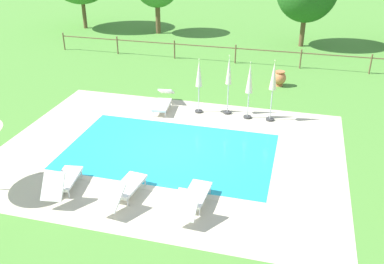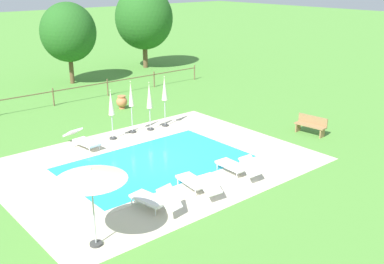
{
  "view_description": "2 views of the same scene",
  "coord_description": "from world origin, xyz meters",
  "px_view_note": "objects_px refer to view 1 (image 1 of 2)",
  "views": [
    {
      "loc": [
        4.09,
        -12.43,
        7.38
      ],
      "look_at": [
        0.68,
        0.5,
        0.6
      ],
      "focal_mm": 39.99,
      "sensor_mm": 36.0,
      "label": 1
    },
    {
      "loc": [
        -9.96,
        -13.97,
        7.22
      ],
      "look_at": [
        1.97,
        0.03,
        0.85
      ],
      "focal_mm": 43.15,
      "sensor_mm": 36.0,
      "label": 2
    }
  ],
  "objects_px": {
    "patio_umbrella_closed_row_west": "(229,76)",
    "patio_umbrella_closed_row_mid_west": "(199,77)",
    "sun_lounger_north_mid": "(63,181)",
    "sun_lounger_north_near_steps": "(163,101)",
    "patio_umbrella_closed_row_centre": "(273,80)",
    "terracotta_urn_near_fence": "(280,78)",
    "sun_lounger_north_far": "(194,197)",
    "patio_umbrella_closed_row_mid_east": "(250,82)",
    "sun_lounger_north_end": "(124,189)"
  },
  "relations": [
    {
      "from": "sun_lounger_north_far",
      "to": "patio_umbrella_closed_row_mid_east",
      "type": "xyz_separation_m",
      "value": [
        0.6,
        6.42,
        1.18
      ]
    },
    {
      "from": "patio_umbrella_closed_row_west",
      "to": "patio_umbrella_closed_row_centre",
      "type": "bearing_deg",
      "value": -7.25
    },
    {
      "from": "patio_umbrella_closed_row_mid_east",
      "to": "sun_lounger_north_end",
      "type": "bearing_deg",
      "value": -112.21
    },
    {
      "from": "sun_lounger_north_near_steps",
      "to": "patio_umbrella_closed_row_centre",
      "type": "height_order",
      "value": "patio_umbrella_closed_row_centre"
    },
    {
      "from": "sun_lounger_north_near_steps",
      "to": "patio_umbrella_closed_row_west",
      "type": "xyz_separation_m",
      "value": [
        2.73,
        0.23,
        1.3
      ]
    },
    {
      "from": "sun_lounger_north_far",
      "to": "patio_umbrella_closed_row_mid_east",
      "type": "relative_size",
      "value": 0.83
    },
    {
      "from": "sun_lounger_north_mid",
      "to": "sun_lounger_north_end",
      "type": "relative_size",
      "value": 0.94
    },
    {
      "from": "patio_umbrella_closed_row_mid_west",
      "to": "patio_umbrella_closed_row_mid_east",
      "type": "xyz_separation_m",
      "value": [
        2.06,
        -0.05,
        0.02
      ]
    },
    {
      "from": "patio_umbrella_closed_row_centre",
      "to": "patio_umbrella_closed_row_mid_east",
      "type": "distance_m",
      "value": 0.92
    },
    {
      "from": "patio_umbrella_closed_row_west",
      "to": "sun_lounger_north_mid",
      "type": "bearing_deg",
      "value": -118.19
    },
    {
      "from": "patio_umbrella_closed_row_mid_west",
      "to": "sun_lounger_north_mid",
      "type": "bearing_deg",
      "value": -110.43
    },
    {
      "from": "sun_lounger_north_near_steps",
      "to": "terracotta_urn_near_fence",
      "type": "height_order",
      "value": "sun_lounger_north_near_steps"
    },
    {
      "from": "sun_lounger_north_end",
      "to": "patio_umbrella_closed_row_mid_west",
      "type": "distance_m",
      "value": 6.69
    },
    {
      "from": "sun_lounger_north_mid",
      "to": "sun_lounger_north_near_steps",
      "type": "bearing_deg",
      "value": 81.95
    },
    {
      "from": "patio_umbrella_closed_row_mid_east",
      "to": "patio_umbrella_closed_row_mid_west",
      "type": "bearing_deg",
      "value": 178.61
    },
    {
      "from": "sun_lounger_north_end",
      "to": "patio_umbrella_closed_row_west",
      "type": "bearing_deg",
      "value": 75.18
    },
    {
      "from": "sun_lounger_north_near_steps",
      "to": "sun_lounger_north_far",
      "type": "distance_m",
      "value": 7.09
    },
    {
      "from": "patio_umbrella_closed_row_west",
      "to": "patio_umbrella_closed_row_mid_west",
      "type": "xyz_separation_m",
      "value": [
        -1.19,
        -0.18,
        -0.12
      ]
    },
    {
      "from": "patio_umbrella_closed_row_mid_west",
      "to": "terracotta_urn_near_fence",
      "type": "bearing_deg",
      "value": 53.02
    },
    {
      "from": "sun_lounger_north_end",
      "to": "patio_umbrella_closed_row_mid_east",
      "type": "xyz_separation_m",
      "value": [
        2.66,
        6.51,
        1.2
      ]
    },
    {
      "from": "patio_umbrella_closed_row_mid_east",
      "to": "patio_umbrella_closed_row_west",
      "type": "bearing_deg",
      "value": 165.16
    },
    {
      "from": "sun_lounger_north_near_steps",
      "to": "patio_umbrella_closed_row_mid_west",
      "type": "distance_m",
      "value": 1.95
    },
    {
      "from": "sun_lounger_north_near_steps",
      "to": "patio_umbrella_closed_row_centre",
      "type": "distance_m",
      "value": 4.72
    },
    {
      "from": "patio_umbrella_closed_row_west",
      "to": "patio_umbrella_closed_row_centre",
      "type": "relative_size",
      "value": 0.99
    },
    {
      "from": "patio_umbrella_closed_row_mid_west",
      "to": "patio_umbrella_closed_row_centre",
      "type": "bearing_deg",
      "value": -0.88
    },
    {
      "from": "sun_lounger_north_far",
      "to": "patio_umbrella_closed_row_west",
      "type": "xyz_separation_m",
      "value": [
        -0.28,
        6.65,
        1.28
      ]
    },
    {
      "from": "patio_umbrella_closed_row_mid_west",
      "to": "patio_umbrella_closed_row_west",
      "type": "bearing_deg",
      "value": 8.7
    },
    {
      "from": "sun_lounger_north_end",
      "to": "patio_umbrella_closed_row_centre",
      "type": "relative_size",
      "value": 0.82
    },
    {
      "from": "sun_lounger_north_near_steps",
      "to": "patio_umbrella_closed_row_west",
      "type": "relative_size",
      "value": 0.84
    },
    {
      "from": "patio_umbrella_closed_row_mid_east",
      "to": "patio_umbrella_closed_row_centre",
      "type": "bearing_deg",
      "value": 0.29
    },
    {
      "from": "sun_lounger_north_near_steps",
      "to": "patio_umbrella_closed_row_mid_west",
      "type": "xyz_separation_m",
      "value": [
        1.55,
        0.05,
        1.18
      ]
    },
    {
      "from": "sun_lounger_north_mid",
      "to": "patio_umbrella_closed_row_centre",
      "type": "bearing_deg",
      "value": 50.51
    },
    {
      "from": "patio_umbrella_closed_row_mid_east",
      "to": "sun_lounger_north_near_steps",
      "type": "bearing_deg",
      "value": 179.93
    },
    {
      "from": "sun_lounger_north_near_steps",
      "to": "terracotta_urn_near_fence",
      "type": "bearing_deg",
      "value": 41.62
    },
    {
      "from": "terracotta_urn_near_fence",
      "to": "sun_lounger_north_near_steps",
      "type": "bearing_deg",
      "value": -138.38
    },
    {
      "from": "patio_umbrella_closed_row_centre",
      "to": "terracotta_urn_near_fence",
      "type": "relative_size",
      "value": 3.4
    },
    {
      "from": "sun_lounger_north_mid",
      "to": "sun_lounger_north_end",
      "type": "height_order",
      "value": "sun_lounger_north_mid"
    },
    {
      "from": "patio_umbrella_closed_row_west",
      "to": "sun_lounger_north_far",
      "type": "bearing_deg",
      "value": -87.62
    },
    {
      "from": "sun_lounger_north_near_steps",
      "to": "patio_umbrella_closed_row_mid_east",
      "type": "height_order",
      "value": "patio_umbrella_closed_row_mid_east"
    },
    {
      "from": "terracotta_urn_near_fence",
      "to": "patio_umbrella_closed_row_west",
      "type": "bearing_deg",
      "value": -115.6
    },
    {
      "from": "sun_lounger_north_end",
      "to": "patio_umbrella_closed_row_mid_east",
      "type": "relative_size",
      "value": 0.87
    },
    {
      "from": "sun_lounger_north_far",
      "to": "terracotta_urn_near_fence",
      "type": "bearing_deg",
      "value": 81.54
    },
    {
      "from": "sun_lounger_north_end",
      "to": "patio_umbrella_closed_row_centre",
      "type": "distance_m",
      "value": 7.55
    },
    {
      "from": "sun_lounger_north_far",
      "to": "terracotta_urn_near_fence",
      "type": "relative_size",
      "value": 2.64
    },
    {
      "from": "sun_lounger_north_mid",
      "to": "patio_umbrella_closed_row_mid_west",
      "type": "relative_size",
      "value": 0.83
    },
    {
      "from": "sun_lounger_north_mid",
      "to": "patio_umbrella_closed_row_mid_east",
      "type": "xyz_separation_m",
      "value": [
        4.54,
        6.61,
        1.17
      ]
    },
    {
      "from": "sun_lounger_north_near_steps",
      "to": "patio_umbrella_closed_row_mid_east",
      "type": "bearing_deg",
      "value": -0.07
    },
    {
      "from": "sun_lounger_north_mid",
      "to": "patio_umbrella_closed_row_centre",
      "type": "xyz_separation_m",
      "value": [
        5.45,
        6.62,
        1.34
      ]
    },
    {
      "from": "patio_umbrella_closed_row_mid_west",
      "to": "patio_umbrella_closed_row_centre",
      "type": "relative_size",
      "value": 0.92
    },
    {
      "from": "patio_umbrella_closed_row_centre",
      "to": "terracotta_urn_near_fence",
      "type": "distance_m",
      "value": 4.27
    }
  ]
}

